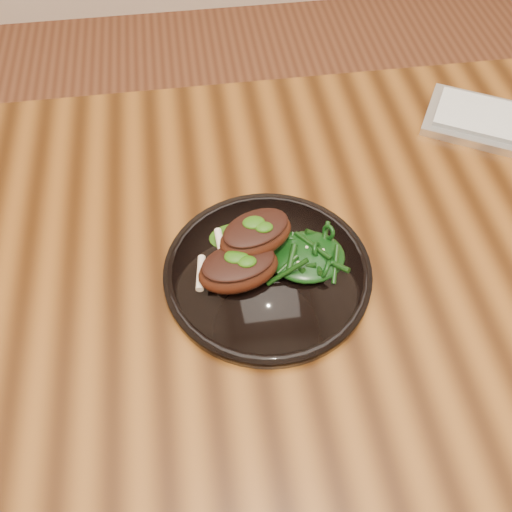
{
  "coord_description": "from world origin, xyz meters",
  "views": [
    {
      "loc": [
        -0.16,
        -0.42,
        1.34
      ],
      "look_at": [
        -0.1,
        0.0,
        0.78
      ],
      "focal_mm": 40.0,
      "sensor_mm": 36.0,
      "label": 1
    }
  ],
  "objects": [
    {
      "name": "desk",
      "position": [
        0.0,
        0.0,
        0.67
      ],
      "size": [
        1.6,
        0.8,
        0.75
      ],
      "color": "black",
      "rests_on": "ground"
    },
    {
      "name": "plate",
      "position": [
        -0.09,
        -0.01,
        0.76
      ],
      "size": [
        0.26,
        0.26,
        0.02
      ],
      "color": "black",
      "rests_on": "desk"
    },
    {
      "name": "lamb_chop_front",
      "position": [
        -0.12,
        -0.02,
        0.79
      ],
      "size": [
        0.11,
        0.08,
        0.05
      ],
      "color": "#3C170B",
      "rests_on": "plate"
    },
    {
      "name": "lamb_chop_back",
      "position": [
        -0.1,
        0.02,
        0.8
      ],
      "size": [
        0.11,
        0.09,
        0.04
      ],
      "color": "#3C170B",
      "rests_on": "plate"
    },
    {
      "name": "herb_smear",
      "position": [
        -0.12,
        0.05,
        0.77
      ],
      "size": [
        0.07,
        0.05,
        0.0
      ],
      "primitive_type": "ellipsoid",
      "color": "#163F06",
      "rests_on": "plate"
    },
    {
      "name": "greens_heap",
      "position": [
        -0.03,
        -0.0,
        0.78
      ],
      "size": [
        0.09,
        0.09,
        0.04
      ],
      "color": "black",
      "rests_on": "plate"
    }
  ]
}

